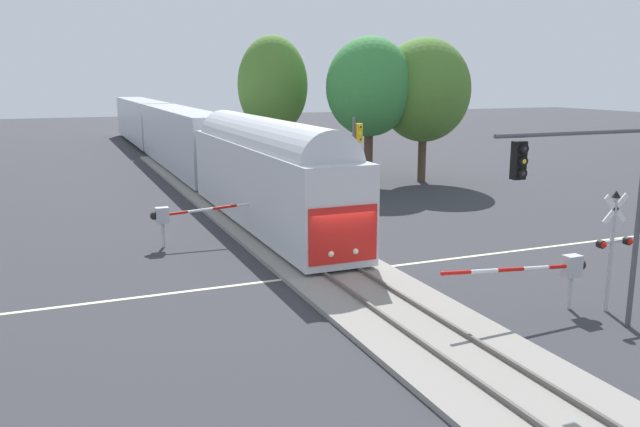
{
  "coord_description": "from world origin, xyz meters",
  "views": [
    {
      "loc": [
        -9.71,
        -21.97,
        7.38
      ],
      "look_at": [
        0.1,
        1.76,
        2.0
      ],
      "focal_mm": 36.49,
      "sensor_mm": 36.0,
      "label": 1
    }
  ],
  "objects_px": {
    "traffic_signal_near_right": "(604,176)",
    "oak_far_right": "(369,87)",
    "elm_centre_background": "(273,85)",
    "maple_right_background": "(424,90)",
    "commuter_train": "(181,136)",
    "traffic_signal_far_side": "(356,151)",
    "crossing_gate_near": "(558,269)",
    "crossing_gate_far": "(179,214)",
    "crossing_signal_mast": "(613,239)"
  },
  "relations": [
    {
      "from": "crossing_gate_far",
      "to": "elm_centre_background",
      "type": "bearing_deg",
      "value": 59.57
    },
    {
      "from": "crossing_signal_mast",
      "to": "crossing_gate_far",
      "type": "distance_m",
      "value": 17.65
    },
    {
      "from": "crossing_gate_far",
      "to": "traffic_signal_near_right",
      "type": "distance_m",
      "value": 17.83
    },
    {
      "from": "commuter_train",
      "to": "elm_centre_background",
      "type": "bearing_deg",
      "value": -51.04
    },
    {
      "from": "crossing_gate_far",
      "to": "crossing_signal_mast",
      "type": "bearing_deg",
      "value": -50.87
    },
    {
      "from": "commuter_train",
      "to": "elm_centre_background",
      "type": "distance_m",
      "value": 9.72
    },
    {
      "from": "crossing_gate_near",
      "to": "maple_right_background",
      "type": "distance_m",
      "value": 27.19
    },
    {
      "from": "crossing_signal_mast",
      "to": "oak_far_right",
      "type": "height_order",
      "value": "oak_far_right"
    },
    {
      "from": "elm_centre_background",
      "to": "crossing_gate_near",
      "type": "bearing_deg",
      "value": -91.25
    },
    {
      "from": "maple_right_background",
      "to": "traffic_signal_near_right",
      "type": "bearing_deg",
      "value": -111.27
    },
    {
      "from": "crossing_gate_far",
      "to": "elm_centre_background",
      "type": "relative_size",
      "value": 0.6
    },
    {
      "from": "crossing_gate_far",
      "to": "crossing_gate_near",
      "type": "bearing_deg",
      "value": -53.57
    },
    {
      "from": "traffic_signal_near_right",
      "to": "oak_far_right",
      "type": "distance_m",
      "value": 27.84
    },
    {
      "from": "crossing_gate_near",
      "to": "traffic_signal_far_side",
      "type": "relative_size",
      "value": 1.03
    },
    {
      "from": "crossing_gate_near",
      "to": "crossing_gate_far",
      "type": "distance_m",
      "value": 16.18
    },
    {
      "from": "traffic_signal_far_side",
      "to": "maple_right_background",
      "type": "height_order",
      "value": "maple_right_background"
    },
    {
      "from": "crossing_signal_mast",
      "to": "traffic_signal_near_right",
      "type": "xyz_separation_m",
      "value": [
        -1.91,
        -1.24,
        2.28
      ]
    },
    {
      "from": "crossing_gate_far",
      "to": "traffic_signal_far_side",
      "type": "relative_size",
      "value": 1.17
    },
    {
      "from": "commuter_train",
      "to": "maple_right_background",
      "type": "bearing_deg",
      "value": -40.24
    },
    {
      "from": "crossing_gate_far",
      "to": "maple_right_background",
      "type": "height_order",
      "value": "maple_right_background"
    },
    {
      "from": "crossing_gate_near",
      "to": "crossing_signal_mast",
      "type": "bearing_deg",
      "value": -23.43
    },
    {
      "from": "crossing_signal_mast",
      "to": "crossing_gate_far",
      "type": "relative_size",
      "value": 0.63
    },
    {
      "from": "traffic_signal_near_right",
      "to": "crossing_signal_mast",
      "type": "bearing_deg",
      "value": 33.05
    },
    {
      "from": "elm_centre_background",
      "to": "maple_right_background",
      "type": "bearing_deg",
      "value": -31.54
    },
    {
      "from": "crossing_gate_far",
      "to": "oak_far_right",
      "type": "relative_size",
      "value": 0.61
    },
    {
      "from": "crossing_gate_far",
      "to": "traffic_signal_far_side",
      "type": "height_order",
      "value": "traffic_signal_far_side"
    },
    {
      "from": "oak_far_right",
      "to": "maple_right_background",
      "type": "height_order",
      "value": "maple_right_background"
    },
    {
      "from": "commuter_train",
      "to": "maple_right_background",
      "type": "height_order",
      "value": "maple_right_background"
    },
    {
      "from": "crossing_gate_far",
      "to": "traffic_signal_far_side",
      "type": "distance_m",
      "value": 10.33
    },
    {
      "from": "crossing_gate_near",
      "to": "traffic_signal_far_side",
      "type": "xyz_separation_m",
      "value": [
        0.22,
        15.37,
        2.15
      ]
    },
    {
      "from": "commuter_train",
      "to": "crossing_signal_mast",
      "type": "bearing_deg",
      "value": -80.45
    },
    {
      "from": "traffic_signal_near_right",
      "to": "oak_far_right",
      "type": "xyz_separation_m",
      "value": [
        6.26,
        27.05,
        2.04
      ]
    },
    {
      "from": "commuter_train",
      "to": "traffic_signal_far_side",
      "type": "height_order",
      "value": "commuter_train"
    },
    {
      "from": "traffic_signal_near_right",
      "to": "oak_far_right",
      "type": "relative_size",
      "value": 0.61
    },
    {
      "from": "crossing_gate_far",
      "to": "oak_far_right",
      "type": "xyz_separation_m",
      "value": [
        15.47,
        12.14,
        5.31
      ]
    },
    {
      "from": "traffic_signal_far_side",
      "to": "oak_far_right",
      "type": "height_order",
      "value": "oak_far_right"
    },
    {
      "from": "crossing_signal_mast",
      "to": "elm_centre_background",
      "type": "distance_m",
      "value": 31.48
    },
    {
      "from": "crossing_gate_far",
      "to": "traffic_signal_far_side",
      "type": "xyz_separation_m",
      "value": [
        9.83,
        2.36,
        2.15
      ]
    },
    {
      "from": "traffic_signal_near_right",
      "to": "elm_centre_background",
      "type": "relative_size",
      "value": 0.59
    },
    {
      "from": "crossing_signal_mast",
      "to": "elm_centre_background",
      "type": "xyz_separation_m",
      "value": [
        -0.85,
        31.16,
        4.41
      ]
    },
    {
      "from": "crossing_gate_near",
      "to": "crossing_gate_far",
      "type": "height_order",
      "value": "crossing_gate_near"
    },
    {
      "from": "crossing_signal_mast",
      "to": "oak_far_right",
      "type": "distance_m",
      "value": 26.53
    },
    {
      "from": "elm_centre_background",
      "to": "maple_right_background",
      "type": "xyz_separation_m",
      "value": [
        9.32,
        -5.72,
        -0.31
      ]
    },
    {
      "from": "traffic_signal_far_side",
      "to": "maple_right_background",
      "type": "bearing_deg",
      "value": 43.91
    },
    {
      "from": "crossing_gate_near",
      "to": "traffic_signal_near_right",
      "type": "bearing_deg",
      "value": -101.77
    },
    {
      "from": "oak_far_right",
      "to": "elm_centre_background",
      "type": "height_order",
      "value": "elm_centre_background"
    },
    {
      "from": "crossing_signal_mast",
      "to": "crossing_gate_far",
      "type": "xyz_separation_m",
      "value": [
        -11.12,
        13.67,
        -0.98
      ]
    },
    {
      "from": "crossing_signal_mast",
      "to": "traffic_signal_near_right",
      "type": "bearing_deg",
      "value": -146.95
    },
    {
      "from": "traffic_signal_near_right",
      "to": "traffic_signal_far_side",
      "type": "distance_m",
      "value": 17.32
    },
    {
      "from": "commuter_train",
      "to": "oak_far_right",
      "type": "xyz_separation_m",
      "value": [
        10.74,
        -12.21,
        4.0
      ]
    }
  ]
}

